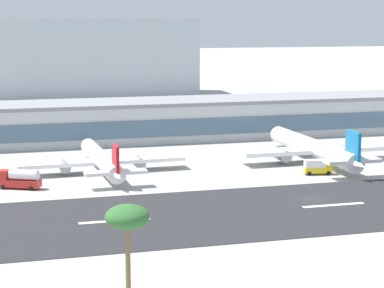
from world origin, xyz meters
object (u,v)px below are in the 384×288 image
at_px(airliner_blue_tail_gate_2, 316,149).
at_px(palm_tree_3, 127,220).
at_px(terminal_building, 161,119).
at_px(service_box_truck_1, 318,166).
at_px(service_fuel_truck_0, 19,179).
at_px(airliner_red_tail_gate_1, 103,161).
at_px(distant_hotel_block, 80,57).

bearing_deg(airliner_blue_tail_gate_2, palm_tree_3, 142.19).
distance_m(terminal_building, palm_tree_3, 125.98).
relative_size(airliner_blue_tail_gate_2, service_box_truck_1, 7.62).
bearing_deg(service_box_truck_1, service_fuel_truck_0, -172.81).
bearing_deg(airliner_red_tail_gate_1, service_fuel_truck_0, 118.85).
distance_m(terminal_building, service_fuel_truck_0, 67.22).
bearing_deg(service_fuel_truck_0, terminal_building, -101.67).
distance_m(airliner_blue_tail_gate_2, palm_tree_3, 98.20).
xyz_separation_m(terminal_building, distant_hotel_block, (-7.18, 124.79, 11.30)).
distance_m(terminal_building, airliner_blue_tail_gate_2, 51.52).
distance_m(service_fuel_truck_0, palm_tree_3, 69.97).
xyz_separation_m(airliner_red_tail_gate_1, service_fuel_truck_0, (-18.26, -10.68, -0.72)).
height_order(distant_hotel_block, palm_tree_3, distant_hotel_block).
bearing_deg(service_fuel_truck_0, distant_hotel_block, -74.62).
xyz_separation_m(airliner_red_tail_gate_1, palm_tree_3, (-9.03, -79.41, 8.59)).
xyz_separation_m(distant_hotel_block, airliner_blue_tail_gate_2, (34.32, -168.52, -13.61)).
bearing_deg(distant_hotel_block, airliner_blue_tail_gate_2, -78.49).
relative_size(airliner_red_tail_gate_1, service_fuel_truck_0, 4.71).
bearing_deg(service_box_truck_1, palm_tree_3, -119.33).
relative_size(terminal_building, distant_hotel_block, 1.88).
height_order(distant_hotel_block, airliner_red_tail_gate_1, distant_hotel_block).
bearing_deg(airliner_red_tail_gate_1, airliner_blue_tail_gate_2, -93.11).
bearing_deg(terminal_building, service_box_truck_1, -68.73).
bearing_deg(terminal_building, airliner_blue_tail_gate_2, -58.18).
distance_m(airliner_red_tail_gate_1, service_fuel_truck_0, 21.16).
relative_size(terminal_building, service_box_truck_1, 29.60).
height_order(distant_hotel_block, service_box_truck_1, distant_hotel_block).
relative_size(distant_hotel_block, airliner_red_tail_gate_1, 2.42).
height_order(terminal_building, airliner_red_tail_gate_1, terminal_building).
distance_m(service_fuel_truck_0, service_box_truck_1, 63.17).
height_order(airliner_blue_tail_gate_2, palm_tree_3, palm_tree_3).
bearing_deg(airliner_red_tail_gate_1, palm_tree_3, 172.05).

